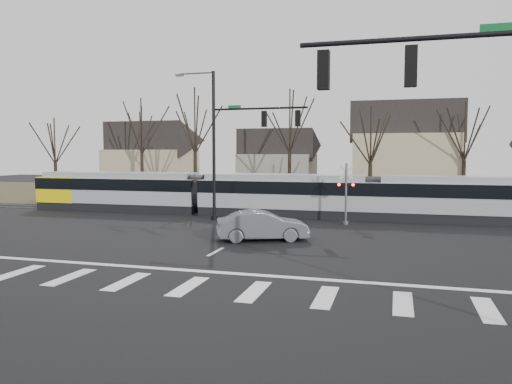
# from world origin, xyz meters

# --- Properties ---
(ground) EXTENTS (140.00, 140.00, 0.00)m
(ground) POSITION_xyz_m (0.00, 0.00, 0.00)
(ground) COLOR black
(grass_verge) EXTENTS (140.00, 28.00, 0.01)m
(grass_verge) POSITION_xyz_m (0.00, 32.00, 0.01)
(grass_verge) COLOR #38331E
(grass_verge) RESTS_ON ground
(crosswalk) EXTENTS (27.00, 2.60, 0.01)m
(crosswalk) POSITION_xyz_m (0.00, -4.00, 0.01)
(crosswalk) COLOR silver
(crosswalk) RESTS_ON ground
(stop_line) EXTENTS (28.00, 0.35, 0.01)m
(stop_line) POSITION_xyz_m (0.00, -1.80, 0.01)
(stop_line) COLOR silver
(stop_line) RESTS_ON ground
(lane_dashes) EXTENTS (0.18, 30.00, 0.01)m
(lane_dashes) POSITION_xyz_m (0.00, 16.00, 0.01)
(lane_dashes) COLOR silver
(lane_dashes) RESTS_ON ground
(rail_pair) EXTENTS (90.00, 1.52, 0.06)m
(rail_pair) POSITION_xyz_m (0.00, 15.80, 0.03)
(rail_pair) COLOR #59595E
(rail_pair) RESTS_ON ground
(tram) EXTENTS (40.66, 3.02, 3.08)m
(tram) POSITION_xyz_m (0.06, 16.00, 1.68)
(tram) COLOR gray
(tram) RESTS_ON ground
(sedan) EXTENTS (5.08, 6.02, 1.59)m
(sedan) POSITION_xyz_m (1.32, 5.58, 0.80)
(sedan) COLOR #595A61
(sedan) RESTS_ON ground
(signal_pole_near_right) EXTENTS (6.72, 0.44, 8.00)m
(signal_pole_near_right) POSITION_xyz_m (10.11, -6.00, 5.17)
(signal_pole_near_right) COLOR black
(signal_pole_near_right) RESTS_ON ground
(signal_pole_far) EXTENTS (9.28, 0.44, 10.20)m
(signal_pole_far) POSITION_xyz_m (-2.41, 12.50, 5.70)
(signal_pole_far) COLOR black
(signal_pole_far) RESTS_ON ground
(rail_crossing_signal) EXTENTS (1.08, 0.36, 4.00)m
(rail_crossing_signal) POSITION_xyz_m (5.00, 12.79, 1.89)
(rail_crossing_signal) COLOR #59595B
(rail_crossing_signal) RESTS_ON ground
(tree_row) EXTENTS (59.20, 7.20, 10.00)m
(tree_row) POSITION_xyz_m (2.00, 26.00, 5.00)
(tree_row) COLOR black
(tree_row) RESTS_ON ground
(house_a) EXTENTS (9.72, 8.64, 8.60)m
(house_a) POSITION_xyz_m (-20.00, 34.00, 4.46)
(house_a) COLOR tan
(house_a) RESTS_ON ground
(house_b) EXTENTS (8.64, 7.56, 7.65)m
(house_b) POSITION_xyz_m (-5.00, 36.00, 3.97)
(house_b) COLOR gray
(house_b) RESTS_ON ground
(house_c) EXTENTS (10.80, 8.64, 10.10)m
(house_c) POSITION_xyz_m (9.00, 33.00, 5.23)
(house_c) COLOR tan
(house_c) RESTS_ON ground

